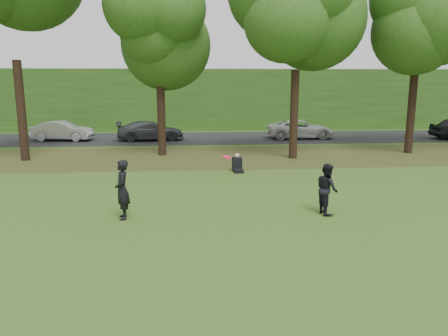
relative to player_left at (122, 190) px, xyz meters
name	(u,v)px	position (x,y,z in m)	size (l,w,h in m)	color
ground	(251,246)	(3.50, -2.49, -0.89)	(120.00, 120.00, 0.00)	#355219
leaf_litter	(217,157)	(3.50, 10.51, -0.89)	(60.00, 7.00, 0.01)	#3D2F16
street	(210,138)	(3.50, 18.51, -0.88)	(70.00, 7.00, 0.02)	black
far_hedge	(206,99)	(3.50, 24.51, 1.61)	(70.00, 3.00, 5.00)	#244D16
player_left	(122,190)	(0.00, 0.00, 0.00)	(0.65, 0.43, 1.79)	black
player_right	(327,189)	(6.22, 0.02, -0.10)	(0.77, 0.60, 1.58)	black
parked_cars	(210,130)	(3.42, 17.48, -0.19)	(42.17, 3.38, 1.50)	black
frisbee	(227,157)	(3.14, 0.13, 0.92)	(0.37, 0.38, 0.12)	#E01249
seated_person	(237,165)	(4.17, 6.61, -0.58)	(0.46, 0.76, 0.83)	black
tree_line	(210,4)	(3.16, 10.45, 6.95)	(55.30, 7.90, 12.31)	black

